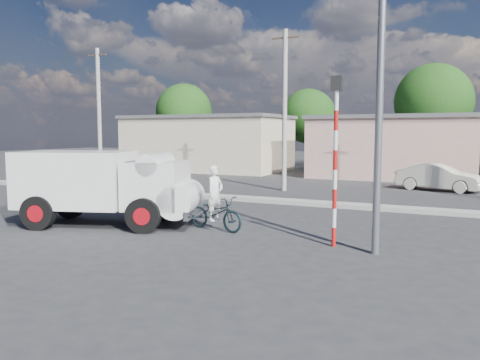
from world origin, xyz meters
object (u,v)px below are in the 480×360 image
at_px(cyclist, 215,203).
at_px(traffic_pole, 336,147).
at_px(car_cream, 439,177).
at_px(streetlight, 374,46).
at_px(truck, 109,185).
at_px(bicycle, 215,213).

bearing_deg(cyclist, traffic_pole, -85.32).
height_order(car_cream, streetlight, streetlight).
relative_size(car_cream, streetlight, 0.46).
distance_m(truck, car_cream, 16.84).
xyz_separation_m(bicycle, car_cream, (5.65, 13.41, 0.15)).
height_order(bicycle, traffic_pole, traffic_pole).
bearing_deg(streetlight, car_cream, 86.12).
bearing_deg(cyclist, truck, 114.66).
height_order(bicycle, streetlight, streetlight).
relative_size(traffic_pole, streetlight, 0.48).
distance_m(bicycle, car_cream, 14.55).
bearing_deg(traffic_pole, truck, -177.73).
relative_size(bicycle, streetlight, 0.22).
distance_m(cyclist, traffic_pole, 4.17).
distance_m(car_cream, traffic_pole, 14.15).
bearing_deg(streetlight, bicycle, 170.53).
bearing_deg(bicycle, truck, 114.66).
xyz_separation_m(bicycle, streetlight, (4.69, -0.78, 4.44)).
height_order(car_cream, traffic_pole, traffic_pole).
bearing_deg(streetlight, cyclist, 170.53).
distance_m(cyclist, streetlight, 6.29).
bearing_deg(traffic_pole, cyclist, 172.68).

